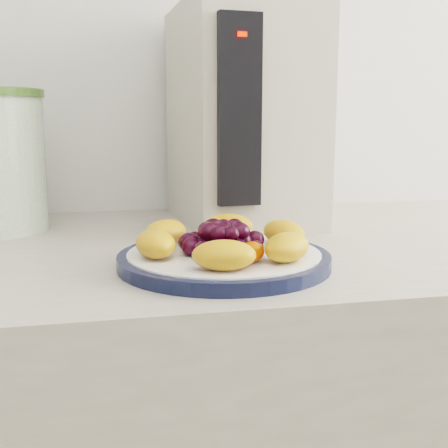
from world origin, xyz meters
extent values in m
cylinder|color=#101833|center=(0.11, 1.06, 0.91)|extent=(0.25, 0.25, 0.01)
cylinder|color=white|center=(0.11, 1.06, 0.91)|extent=(0.22, 0.22, 0.02)
cube|color=beige|center=(0.20, 1.35, 1.07)|extent=(0.22, 0.29, 0.35)
cube|color=black|center=(0.16, 1.20, 1.08)|extent=(0.06, 0.02, 0.26)
cube|color=#FF0C05|center=(0.16, 1.19, 1.18)|extent=(0.01, 0.01, 0.01)
ellipsoid|color=orange|center=(0.19, 1.08, 0.93)|extent=(0.06, 0.07, 0.03)
ellipsoid|color=orange|center=(0.13, 1.13, 0.93)|extent=(0.07, 0.06, 0.03)
ellipsoid|color=orange|center=(0.05, 1.11, 0.93)|extent=(0.07, 0.08, 0.03)
ellipsoid|color=orange|center=(0.03, 1.05, 0.93)|extent=(0.05, 0.07, 0.03)
ellipsoid|color=orange|center=(0.09, 0.98, 0.93)|extent=(0.07, 0.06, 0.03)
ellipsoid|color=orange|center=(0.17, 1.00, 0.93)|extent=(0.08, 0.08, 0.03)
ellipsoid|color=black|center=(0.11, 1.06, 0.93)|extent=(0.02, 0.02, 0.02)
ellipsoid|color=black|center=(0.13, 1.06, 0.93)|extent=(0.02, 0.02, 0.02)
ellipsoid|color=black|center=(0.12, 1.07, 0.93)|extent=(0.02, 0.02, 0.02)
ellipsoid|color=black|center=(0.10, 1.07, 0.93)|extent=(0.02, 0.02, 0.02)
ellipsoid|color=black|center=(0.09, 1.06, 0.93)|extent=(0.02, 0.02, 0.02)
ellipsoid|color=black|center=(0.10, 1.04, 0.93)|extent=(0.02, 0.02, 0.02)
ellipsoid|color=black|center=(0.12, 1.04, 0.93)|extent=(0.02, 0.02, 0.02)
ellipsoid|color=black|center=(0.15, 1.07, 0.93)|extent=(0.02, 0.02, 0.02)
ellipsoid|color=black|center=(0.14, 1.09, 0.93)|extent=(0.02, 0.02, 0.02)
ellipsoid|color=black|center=(0.12, 1.10, 0.93)|extent=(0.02, 0.02, 0.02)
ellipsoid|color=black|center=(0.10, 1.10, 0.93)|extent=(0.02, 0.02, 0.02)
ellipsoid|color=black|center=(0.08, 1.09, 0.93)|extent=(0.02, 0.02, 0.02)
ellipsoid|color=black|center=(0.07, 1.07, 0.93)|extent=(0.02, 0.02, 0.02)
ellipsoid|color=black|center=(0.07, 1.05, 0.93)|extent=(0.02, 0.02, 0.02)
ellipsoid|color=black|center=(0.08, 1.03, 0.93)|extent=(0.02, 0.02, 0.02)
ellipsoid|color=black|center=(0.10, 1.02, 0.93)|extent=(0.02, 0.02, 0.02)
ellipsoid|color=black|center=(0.12, 1.02, 0.93)|extent=(0.02, 0.02, 0.02)
ellipsoid|color=black|center=(0.14, 1.03, 0.93)|extent=(0.02, 0.02, 0.02)
ellipsoid|color=black|center=(0.11, 1.06, 0.94)|extent=(0.02, 0.02, 0.02)
ellipsoid|color=black|center=(0.12, 1.07, 0.94)|extent=(0.02, 0.02, 0.02)
ellipsoid|color=black|center=(0.11, 1.08, 0.94)|extent=(0.02, 0.02, 0.02)
ellipsoid|color=black|center=(0.10, 1.07, 0.94)|extent=(0.02, 0.02, 0.02)
ellipsoid|color=black|center=(0.09, 1.06, 0.94)|extent=(0.02, 0.02, 0.02)
ellipsoid|color=black|center=(0.09, 1.05, 0.94)|extent=(0.02, 0.02, 0.02)
ellipsoid|color=black|center=(0.10, 1.04, 0.94)|extent=(0.02, 0.02, 0.02)
ellipsoid|color=black|center=(0.11, 1.04, 0.94)|extent=(0.02, 0.02, 0.02)
ellipsoid|color=black|center=(0.12, 1.04, 0.94)|extent=(0.02, 0.02, 0.02)
ellipsoid|color=#CE3E04|center=(0.10, 0.99, 0.93)|extent=(0.03, 0.03, 0.02)
ellipsoid|color=#CE3E04|center=(0.13, 1.00, 0.93)|extent=(0.04, 0.04, 0.02)
camera|label=1|loc=(-0.03, 0.44, 1.07)|focal=45.00mm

